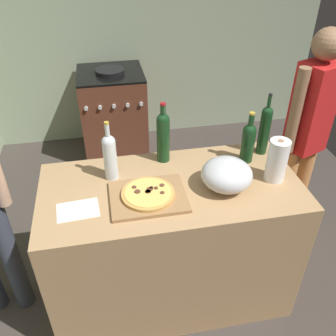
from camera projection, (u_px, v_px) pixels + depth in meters
ground_plane at (170, 215)px, 3.18m from camera, size 3.84×3.57×0.02m
kitchen_wall_rear at (141, 16)px, 3.66m from camera, size 3.84×0.10×2.60m
counter at (171, 243)px, 2.28m from camera, size 1.45×0.70×0.91m
cutting_board at (148, 197)px, 1.93m from camera, size 0.40×0.32×0.02m
pizza at (148, 194)px, 1.92m from camera, size 0.28×0.28×0.03m
mixing_bowl at (227, 175)px, 1.96m from camera, size 0.28×0.28×0.17m
paper_towel_roll at (277, 161)px, 2.00m from camera, size 0.11×0.11×0.25m
wine_bottle_amber at (110, 155)px, 2.00m from camera, size 0.07×0.07×0.35m
wine_bottle_green at (265, 128)px, 2.21m from camera, size 0.07×0.07×0.39m
wine_bottle_dark at (248, 141)px, 2.15m from camera, size 0.08×0.08×0.32m
wine_bottle_clear at (163, 135)px, 2.14m from camera, size 0.08×0.08×0.38m
recipe_sheet at (78, 210)px, 1.85m from camera, size 0.22×0.16×0.00m
stove at (114, 113)px, 3.77m from camera, size 0.64×0.64×0.93m
person_in_red at (307, 132)px, 2.48m from camera, size 0.37×0.27×1.61m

